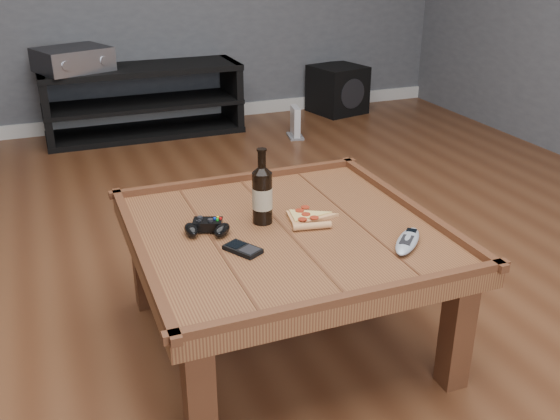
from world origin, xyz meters
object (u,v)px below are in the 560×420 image
object	(u,v)px
media_console	(143,101)
beer_bottle	(262,193)
remote_control	(407,241)
coffee_table	(285,244)
subwoofer	(338,89)
smartphone	(243,249)
game_controller	(207,227)
av_receiver	(73,59)
game_console	(295,124)
pizza_slice	(307,218)

from	to	relation	value
media_console	beer_bottle	bearing A→B (deg)	-91.11
remote_control	beer_bottle	bearing A→B (deg)	-177.67
coffee_table	subwoofer	world-z (taller)	coffee_table
media_console	smartphone	size ratio (longest dim) A/B	10.41
game_controller	av_receiver	xyz separation A→B (m)	(-0.20, 2.68, 0.11)
remote_control	subwoofer	bearing A→B (deg)	111.70
beer_bottle	remote_control	distance (m)	0.50
game_console	beer_bottle	bearing A→B (deg)	-104.15
coffee_table	media_console	xyz separation A→B (m)	(0.00, 2.75, -0.15)
coffee_table	av_receiver	xyz separation A→B (m)	(-0.45, 2.74, 0.19)
media_console	remote_control	bearing A→B (deg)	-83.98
remote_control	av_receiver	xyz separation A→B (m)	(-0.76, 3.00, 0.11)
subwoofer	media_console	bearing A→B (deg)	168.66
game_controller	subwoofer	distance (m)	3.31
game_controller	pizza_slice	world-z (taller)	game_controller
pizza_slice	game_console	distance (m)	2.44
game_controller	pizza_slice	bearing A→B (deg)	17.63
pizza_slice	game_console	xyz separation A→B (m)	(0.90, 2.24, -0.36)
pizza_slice	av_receiver	size ratio (longest dim) A/B	0.46
coffee_table	beer_bottle	bearing A→B (deg)	123.68
pizza_slice	subwoofer	bearing A→B (deg)	71.68
smartphone	game_console	xyz separation A→B (m)	(1.18, 2.38, -0.36)
game_controller	game_console	size ratio (longest dim) A/B	0.70
game_controller	subwoofer	size ratio (longest dim) A/B	0.35
pizza_slice	remote_control	size ratio (longest dim) A/B	1.35
game_controller	subwoofer	bearing A→B (deg)	78.02
remote_control	media_console	bearing A→B (deg)	140.40
remote_control	av_receiver	size ratio (longest dim) A/B	0.34
coffee_table	av_receiver	distance (m)	2.79
media_console	pizza_slice	world-z (taller)	media_console
av_receiver	game_controller	bearing A→B (deg)	-107.06
smartphone	coffee_table	bearing A→B (deg)	-0.73
coffee_table	game_console	bearing A→B (deg)	66.34
game_controller	smartphone	size ratio (longest dim) A/B	1.18
media_console	coffee_table	bearing A→B (deg)	-90.00
smartphone	game_console	bearing A→B (deg)	33.76
coffee_table	beer_bottle	xyz separation A→B (m)	(-0.05, 0.08, 0.17)
beer_bottle	pizza_slice	world-z (taller)	beer_bottle
media_console	subwoofer	distance (m)	1.59
coffee_table	subwoofer	distance (m)	3.23
pizza_slice	subwoofer	xyz separation A→B (m)	(1.50, 2.76, -0.27)
pizza_slice	av_receiver	world-z (taller)	av_receiver
game_console	subwoofer	bearing A→B (deg)	52.69
pizza_slice	beer_bottle	bearing A→B (deg)	174.33
remote_control	subwoofer	xyz separation A→B (m)	(1.28, 3.05, -0.28)
media_console	subwoofer	world-z (taller)	media_console
coffee_table	game_controller	bearing A→B (deg)	166.03
game_controller	game_console	bearing A→B (deg)	82.57
beer_bottle	smartphone	size ratio (longest dim) A/B	1.97
game_controller	remote_control	size ratio (longest dim) A/B	0.84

